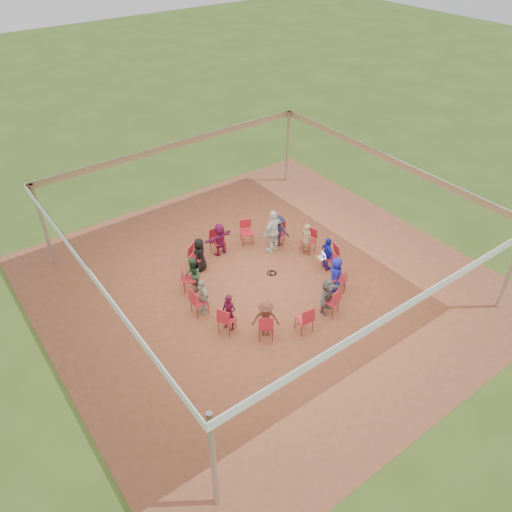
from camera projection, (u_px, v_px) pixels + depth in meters
ground at (264, 284)px, 15.85m from camera, size 80.00×80.00×0.00m
dirt_patch at (264, 284)px, 15.85m from camera, size 13.00×13.00×0.00m
tent at (265, 221)px, 14.43m from camera, size 10.33×10.33×3.00m
chair_0 at (330, 257)px, 16.26m from camera, size 0.53×0.52×0.90m
chair_1 at (308, 241)px, 16.99m from camera, size 0.52×0.50×0.90m
chair_2 at (279, 232)px, 17.40m from camera, size 0.61×0.60×0.90m
chair_3 at (247, 233)px, 17.39m from camera, size 0.55×0.57×0.90m
chair_4 at (218, 241)px, 16.97m from camera, size 0.46×0.48×0.90m
chair_5 at (197, 257)px, 16.23m from camera, size 0.59×0.60×0.90m
chair_6 at (189, 279)px, 15.34m from camera, size 0.59×0.58×0.90m
chair_7 at (199, 302)px, 14.51m from camera, size 0.45×0.43×0.90m
chair_8 at (227, 319)px, 13.92m from camera, size 0.58×0.57×0.90m
chair_9 at (266, 326)px, 13.72m from camera, size 0.60×0.60×0.90m
chair_10 at (304, 319)px, 13.94m from camera, size 0.48×0.50×0.90m
chair_11 at (331, 301)px, 14.53m from camera, size 0.54×0.55×0.90m
chair_12 at (339, 278)px, 15.37m from camera, size 0.61×0.61×0.90m
person_seated_0 at (327, 254)px, 16.13m from camera, size 0.53×0.76×1.18m
person_seated_1 at (306, 239)px, 16.83m from camera, size 0.37×0.48×1.18m
person_seated_2 at (278, 231)px, 17.21m from camera, size 0.78×0.83×1.18m
person_seated_3 at (220, 239)px, 16.81m from camera, size 1.13×0.51×1.18m
person_seated_4 at (200, 255)px, 16.11m from camera, size 0.66×0.59×1.18m
person_seated_5 at (193, 275)px, 15.27m from camera, size 0.57×0.66×1.18m
person_seated_6 at (203, 296)px, 14.48m from camera, size 0.37×0.70×1.18m
person_seated_7 at (229, 313)px, 13.92m from camera, size 0.45×0.51×1.18m
person_seated_8 at (266, 319)px, 13.72m from camera, size 0.84×0.76×1.18m
person_seated_9 at (327, 296)px, 14.50m from camera, size 1.17×0.75×1.18m
person_seated_10 at (336, 274)px, 15.29m from camera, size 0.63×0.64×1.18m
standing_person at (273, 231)px, 16.81m from camera, size 1.02×0.66×1.60m
cable_coil at (272, 273)px, 16.27m from camera, size 0.36×0.36×0.03m
laptop at (323, 256)px, 16.11m from camera, size 0.30×0.34×0.20m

